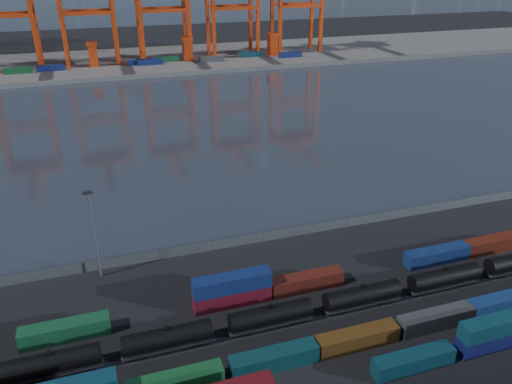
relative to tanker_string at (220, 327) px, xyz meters
name	(u,v)px	position (x,y,z in m)	size (l,w,h in m)	color
ground	(319,337)	(13.88, -4.37, -2.04)	(700.00, 700.00, 0.00)	black
harbor_water	(185,125)	(13.88, 100.63, -2.04)	(700.00, 700.00, 0.00)	#29313C
far_quay	(145,61)	(13.88, 205.63, -1.04)	(700.00, 70.00, 2.00)	#514F4C
container_row_south	(343,375)	(12.75, -13.98, 0.17)	(139.65, 2.42, 5.16)	#3F4244
container_row_mid	(235,366)	(-0.03, -7.79, -0.29)	(140.87, 2.52, 5.38)	#36383B
container_row_north	(202,301)	(-1.14, 7.02, -0.32)	(129.84, 2.58, 5.50)	navy
tanker_string	(220,327)	(0.00, 0.00, 0.00)	(121.76, 2.85, 4.08)	black
waterfront_fence	(259,238)	(13.88, 23.63, -1.04)	(160.12, 0.12, 2.20)	#595B5E
yard_light_mast	(94,230)	(-16.12, 21.63, 7.25)	(1.60, 0.40, 16.60)	slate
quay_containers	(125,63)	(2.89, 191.09, 1.26)	(172.58, 10.99, 2.60)	navy
straddle_carriers	(141,51)	(11.38, 195.63, 5.78)	(140.00, 7.00, 11.10)	red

